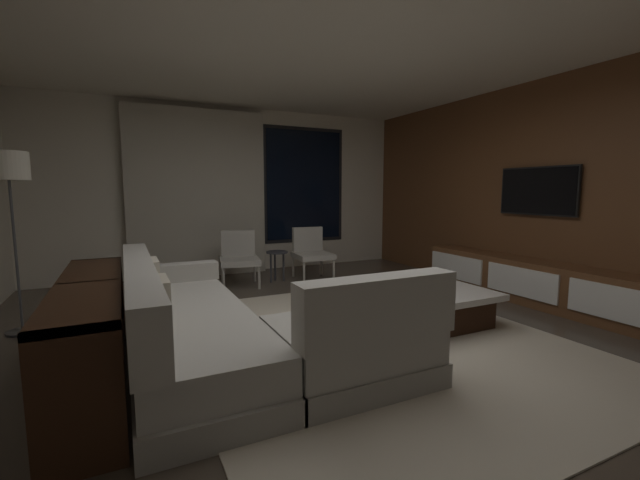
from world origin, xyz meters
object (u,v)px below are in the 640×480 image
at_px(accent_chair_by_curtain, 239,255).
at_px(side_stool, 277,257).
at_px(accent_chair_near_window, 311,250).
at_px(sectional_couch, 228,331).
at_px(mounted_tv, 538,191).
at_px(book_stack_on_coffee_table, 426,282).
at_px(console_table_behind_couch, 92,327).
at_px(standing_lamp, 9,178).
at_px(coffee_table, 422,304).
at_px(media_console, 537,284).

distance_m(accent_chair_by_curtain, side_stool, 0.56).
relative_size(accent_chair_near_window, side_stool, 1.70).
distance_m(accent_chair_near_window, accent_chair_by_curtain, 1.14).
distance_m(sectional_couch, mounted_tv, 4.06).
bearing_deg(accent_chair_near_window, accent_chair_by_curtain, 179.69).
bearing_deg(book_stack_on_coffee_table, accent_chair_near_window, 94.83).
height_order(mounted_tv, console_table_behind_couch, mounted_tv).
relative_size(console_table_behind_couch, standing_lamp, 1.23).
bearing_deg(coffee_table, accent_chair_near_window, 92.79).
height_order(side_stool, console_table_behind_couch, console_table_behind_couch).
distance_m(sectional_couch, standing_lamp, 2.57).
bearing_deg(media_console, book_stack_on_coffee_table, 175.73).
bearing_deg(book_stack_on_coffee_table, mounted_tv, 2.59).
distance_m(book_stack_on_coffee_table, side_stool, 2.52).
relative_size(sectional_couch, standing_lamp, 1.46).
bearing_deg(book_stack_on_coffee_table, accent_chair_by_curtain, 118.80).
xyz_separation_m(sectional_couch, mounted_tv, (3.90, 0.33, 1.06)).
xyz_separation_m(coffee_table, accent_chair_by_curtain, (-1.26, 2.48, 0.25)).
bearing_deg(accent_chair_by_curtain, side_stool, -5.23).
bearing_deg(mounted_tv, accent_chair_near_window, 129.93).
bearing_deg(media_console, sectional_couch, -177.98).
bearing_deg(standing_lamp, side_stool, 18.92).
bearing_deg(mounted_tv, sectional_couch, -175.17).
xyz_separation_m(media_console, mounted_tv, (0.18, 0.20, 1.10)).
bearing_deg(console_table_behind_couch, mounted_tv, 2.36).
bearing_deg(side_stool, console_table_behind_couch, -132.05).
bearing_deg(mounted_tv, coffee_table, -176.24).
distance_m(side_stool, console_table_behind_couch, 3.38).
relative_size(coffee_table, book_stack_on_coffee_table, 4.05).
xyz_separation_m(accent_chair_near_window, media_console, (1.79, -2.55, -0.18)).
relative_size(accent_chair_by_curtain, media_console, 0.25).
xyz_separation_m(console_table_behind_couch, standing_lamp, (-0.69, 1.50, 1.05)).
distance_m(book_stack_on_coffee_table, standing_lamp, 4.12).
bearing_deg(side_stool, media_console, -46.63).
bearing_deg(accent_chair_near_window, standing_lamp, -163.35).
relative_size(book_stack_on_coffee_table, mounted_tv, 0.28).
xyz_separation_m(book_stack_on_coffee_table, standing_lamp, (-3.74, 1.38, 1.07)).
distance_m(coffee_table, side_stool, 2.54).
relative_size(sectional_couch, side_stool, 5.43).
distance_m(mounted_tv, console_table_behind_couch, 4.91).
bearing_deg(coffee_table, sectional_couch, -174.21).
xyz_separation_m(coffee_table, book_stack_on_coffee_table, (0.09, 0.04, 0.21)).
distance_m(media_console, console_table_behind_couch, 4.64).
relative_size(coffee_table, mounted_tv, 1.14).
xyz_separation_m(media_console, console_table_behind_couch, (-4.63, 0.00, 0.16)).
xyz_separation_m(accent_chair_by_curtain, console_table_behind_couch, (-1.71, -2.56, -0.02)).
xyz_separation_m(accent_chair_near_window, accent_chair_by_curtain, (-1.14, 0.01, 0.00)).
xyz_separation_m(sectional_couch, standing_lamp, (-1.60, 1.63, 1.18)).
relative_size(accent_chair_near_window, media_console, 0.25).
bearing_deg(accent_chair_near_window, book_stack_on_coffee_table, -85.17).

